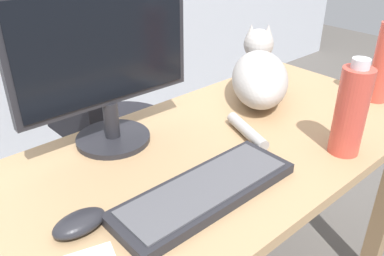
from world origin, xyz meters
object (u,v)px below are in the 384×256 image
computer_mouse (79,223)px  spray_bottle (384,62)px  office_chair (110,154)px  water_bottle (351,111)px  monitor (105,62)px  cat (259,74)px  keyboard (205,191)px

computer_mouse → spray_bottle: bearing=-4.9°
office_chair → computer_mouse: (-0.45, -0.68, 0.35)m
office_chair → water_bottle: 1.00m
monitor → cat: bearing=-7.2°
office_chair → spray_bottle: 1.07m
spray_bottle → cat: bearing=134.3°
keyboard → computer_mouse: (-0.26, 0.09, 0.00)m
keyboard → spray_bottle: size_ratio=1.57×
monitor → spray_bottle: (0.79, -0.34, -0.09)m
monitor → keyboard: (0.02, -0.34, -0.21)m
monitor → cat: 0.55m
office_chair → computer_mouse: bearing=-123.2°
office_chair → water_bottle: bearing=-76.5°
water_bottle → spray_bottle: (0.37, 0.10, 0.01)m
monitor → keyboard: bearing=-86.1°
office_chair → computer_mouse: size_ratio=8.36×
keyboard → cat: size_ratio=0.92×
water_bottle → cat: bearing=74.7°
keyboard → water_bottle: size_ratio=1.74×
office_chair → spray_bottle: bearing=-52.8°
water_bottle → spray_bottle: bearing=14.9°
computer_mouse → keyboard: bearing=-18.3°
spray_bottle → office_chair: bearing=127.2°
computer_mouse → cat: bearing=14.0°
cat → water_bottle: bearing=-105.3°
water_bottle → keyboard: bearing=165.6°
keyboard → water_bottle: bearing=-14.4°
monitor → water_bottle: bearing=-46.5°
computer_mouse → spray_bottle: 1.04m
office_chair → monitor: 0.73m
office_chair → spray_bottle: spray_bottle is taller
monitor → water_bottle: monitor is taller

